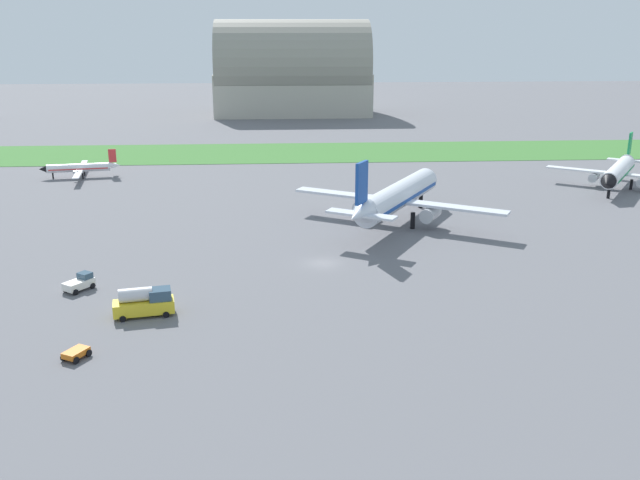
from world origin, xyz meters
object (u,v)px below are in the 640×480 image
object	(u,v)px
pushback_tug_by_runway	(80,283)
airplane_parked_jet_far	(619,171)
airplane_midfield_jet	(397,197)
fuel_truck_midfield	(144,302)
baggage_cart_near_gate	(76,353)
airplane_taxiing_turboprop	(80,168)

from	to	relation	value
pushback_tug_by_runway	airplane_parked_jet_far	bearing A→B (deg)	-25.47
airplane_midfield_jet	pushback_tug_by_runway	world-z (taller)	airplane_midfield_jet
airplane_parked_jet_far	pushback_tug_by_runway	size ratio (longest dim) A/B	5.92
fuel_truck_midfield	pushback_tug_by_runway	xyz separation A→B (m)	(-9.16, 8.29, -0.67)
airplane_parked_jet_far	pushback_tug_by_runway	world-z (taller)	airplane_parked_jet_far
baggage_cart_near_gate	pushback_tug_by_runway	bearing A→B (deg)	-137.58
airplane_parked_jet_far	fuel_truck_midfield	size ratio (longest dim) A/B	3.44
airplane_parked_jet_far	baggage_cart_near_gate	bearing A→B (deg)	-17.11
airplane_midfield_jet	baggage_cart_near_gate	world-z (taller)	airplane_midfield_jet
baggage_cart_near_gate	pushback_tug_by_runway	size ratio (longest dim) A/B	0.74
airplane_parked_jet_far	baggage_cart_near_gate	size ratio (longest dim) A/B	8.02
baggage_cart_near_gate	fuel_truck_midfield	size ratio (longest dim) A/B	0.43
airplane_taxiing_turboprop	baggage_cart_near_gate	xyz separation A→B (m)	(21.34, -83.76, -1.52)
airplane_taxiing_turboprop	baggage_cart_near_gate	world-z (taller)	airplane_taxiing_turboprop
airplane_taxiing_turboprop	pushback_tug_by_runway	distance (m)	67.57
airplane_taxiing_turboprop	fuel_truck_midfield	world-z (taller)	airplane_taxiing_turboprop
airplane_midfield_jet	airplane_taxiing_turboprop	xyz separation A→B (m)	(-59.66, 39.27, -2.40)
airplane_midfield_jet	fuel_truck_midfield	world-z (taller)	airplane_midfield_jet
pushback_tug_by_runway	fuel_truck_midfield	bearing A→B (deg)	-95.89
baggage_cart_near_gate	airplane_taxiing_turboprop	bearing A→B (deg)	-136.79
airplane_parked_jet_far	pushback_tug_by_runway	xyz separation A→B (m)	(-89.62, -48.20, -2.54)
airplane_midfield_jet	fuel_truck_midfield	distance (m)	48.17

